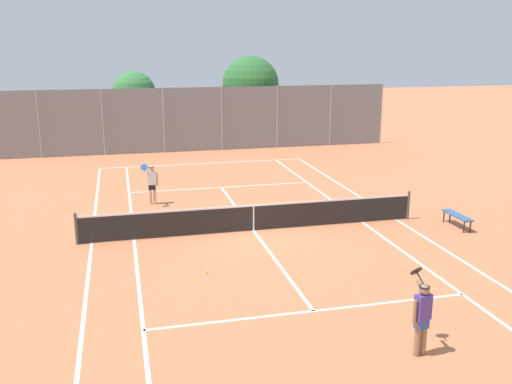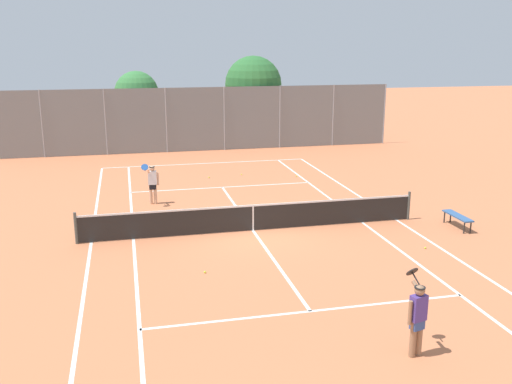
# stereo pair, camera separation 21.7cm
# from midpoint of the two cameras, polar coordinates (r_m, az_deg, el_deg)

# --- Properties ---
(ground_plane) EXTENTS (120.00, 120.00, 0.00)m
(ground_plane) POSITION_cam_midpoint_polar(r_m,az_deg,el_deg) (20.11, 0.02, -3.89)
(ground_plane) COLOR #C67047
(court_line_markings) EXTENTS (11.10, 23.90, 0.01)m
(court_line_markings) POSITION_cam_midpoint_polar(r_m,az_deg,el_deg) (20.10, 0.02, -3.88)
(court_line_markings) COLOR silver
(court_line_markings) RESTS_ON ground
(tennis_net) EXTENTS (12.00, 0.10, 1.07)m
(tennis_net) POSITION_cam_midpoint_polar(r_m,az_deg,el_deg) (19.95, 0.02, -2.50)
(tennis_net) COLOR #474C47
(tennis_net) RESTS_ON ground
(player_near_side) EXTENTS (0.53, 0.84, 1.77)m
(player_near_side) POSITION_cam_midpoint_polar(r_m,az_deg,el_deg) (12.59, 16.32, -11.74)
(player_near_side) COLOR #936B4C
(player_near_side) RESTS_ON ground
(player_far_left) EXTENTS (0.70, 0.72, 1.77)m
(player_far_left) POSITION_cam_midpoint_polar(r_m,az_deg,el_deg) (23.55, -10.05, 1.00)
(player_far_left) COLOR #D8A884
(player_far_left) RESTS_ON ground
(loose_tennis_ball_1) EXTENTS (0.07, 0.07, 0.07)m
(loose_tennis_ball_1) POSITION_cam_midpoint_polar(r_m,az_deg,el_deg) (28.51, -1.24, 1.76)
(loose_tennis_ball_1) COLOR #D1DB33
(loose_tennis_ball_1) RESTS_ON ground
(loose_tennis_ball_2) EXTENTS (0.07, 0.07, 0.07)m
(loose_tennis_ball_2) POSITION_cam_midpoint_polar(r_m,az_deg,el_deg) (27.96, -4.50, 1.46)
(loose_tennis_ball_2) COLOR #D1DB33
(loose_tennis_ball_2) RESTS_ON ground
(loose_tennis_ball_3) EXTENTS (0.07, 0.07, 0.07)m
(loose_tennis_ball_3) POSITION_cam_midpoint_polar(r_m,az_deg,el_deg) (16.57, -4.75, -7.98)
(loose_tennis_ball_3) COLOR #D1DB33
(loose_tennis_ball_3) RESTS_ON ground
(loose_tennis_ball_4) EXTENTS (0.07, 0.07, 0.07)m
(loose_tennis_ball_4) POSITION_cam_midpoint_polar(r_m,az_deg,el_deg) (19.19, 16.88, -5.37)
(loose_tennis_ball_4) COLOR #D1DB33
(loose_tennis_ball_4) RESTS_ON ground
(loose_tennis_ball_5) EXTENTS (0.07, 0.07, 0.07)m
(loose_tennis_ball_5) POSITION_cam_midpoint_polar(r_m,az_deg,el_deg) (28.22, 4.28, 1.59)
(loose_tennis_ball_5) COLOR #D1DB33
(loose_tennis_ball_5) RESTS_ON ground
(courtside_bench) EXTENTS (0.36, 1.50, 0.47)m
(courtside_bench) POSITION_cam_midpoint_polar(r_m,az_deg,el_deg) (21.58, 19.79, -2.34)
(courtside_bench) COLOR #33598C
(courtside_bench) RESTS_ON ground
(back_fence) EXTENTS (24.73, 0.08, 3.87)m
(back_fence) POSITION_cam_midpoint_polar(r_m,az_deg,el_deg) (34.86, -5.87, 7.23)
(back_fence) COLOR gray
(back_fence) RESTS_ON ground
(tree_behind_left) EXTENTS (2.69, 2.69, 4.77)m
(tree_behind_left) POSITION_cam_midpoint_polar(r_m,az_deg,el_deg) (36.29, -11.54, 9.54)
(tree_behind_left) COLOR brown
(tree_behind_left) RESTS_ON ground
(tree_behind_right) EXTENTS (3.64, 3.64, 5.64)m
(tree_behind_right) POSITION_cam_midpoint_polar(r_m,az_deg,el_deg) (37.40, -0.09, 10.52)
(tree_behind_right) COLOR brown
(tree_behind_right) RESTS_ON ground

